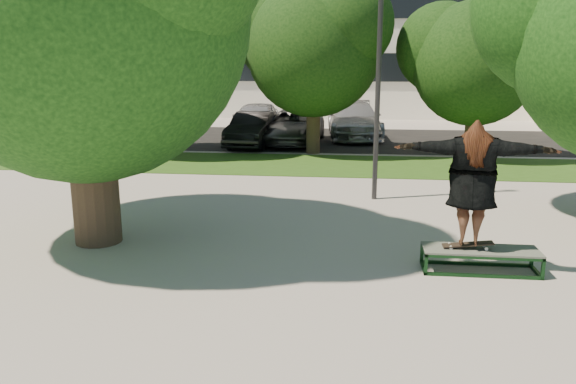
# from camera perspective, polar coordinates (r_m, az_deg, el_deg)

# --- Properties ---
(ground) EXTENTS (120.00, 120.00, 0.00)m
(ground) POSITION_cam_1_polar(r_m,az_deg,el_deg) (9.10, 3.46, -7.93)
(ground) COLOR #A29A95
(ground) RESTS_ON ground
(grass_strip) EXTENTS (30.00, 4.00, 0.02)m
(grass_strip) POSITION_cam_1_polar(r_m,az_deg,el_deg) (18.29, 8.25, 2.65)
(grass_strip) COLOR #254614
(grass_strip) RESTS_ON ground
(asphalt_strip) EXTENTS (40.00, 8.00, 0.01)m
(asphalt_strip) POSITION_cam_1_polar(r_m,az_deg,el_deg) (24.71, 5.53, 5.37)
(asphalt_strip) COLOR black
(asphalt_strip) RESTS_ON ground
(bg_tree_left) EXTENTS (5.28, 4.51, 5.77)m
(bg_tree_left) POSITION_cam_1_polar(r_m,az_deg,el_deg) (20.78, -13.53, 13.97)
(bg_tree_left) COLOR #38281E
(bg_tree_left) RESTS_ON ground
(bg_tree_mid) EXTENTS (5.76, 4.92, 6.24)m
(bg_tree_mid) POSITION_cam_1_polar(r_m,az_deg,el_deg) (20.64, 2.45, 15.10)
(bg_tree_mid) COLOR #38281E
(bg_tree_mid) RESTS_ON ground
(bg_tree_right) EXTENTS (5.04, 4.31, 5.43)m
(bg_tree_right) POSITION_cam_1_polar(r_m,az_deg,el_deg) (20.46, 18.33, 13.02)
(bg_tree_right) COLOR #38281E
(bg_tree_right) RESTS_ON ground
(lamppost) EXTENTS (0.25, 0.15, 6.11)m
(lamppost) POSITION_cam_1_polar(r_m,az_deg,el_deg) (13.50, 9.20, 12.42)
(lamppost) COLOR #2D2D30
(lamppost) RESTS_ON ground
(grind_box) EXTENTS (1.80, 0.60, 0.38)m
(grind_box) POSITION_cam_1_polar(r_m,az_deg,el_deg) (9.48, 18.92, -6.54)
(grind_box) COLOR black
(grind_box) RESTS_ON ground
(skater_rig) EXTENTS (2.47, 0.96, 2.04)m
(skater_rig) POSITION_cam_1_polar(r_m,az_deg,el_deg) (9.11, 18.23, 0.86)
(skater_rig) COLOR white
(skater_rig) RESTS_ON grind_box
(car_silver_a) EXTENTS (1.92, 4.71, 1.60)m
(car_silver_a) POSITION_cam_1_polar(r_m,az_deg,el_deg) (24.89, -3.25, 7.31)
(car_silver_a) COLOR #BCBCC1
(car_silver_a) RESTS_ON asphalt_strip
(car_dark) EXTENTS (1.72, 4.20, 1.35)m
(car_dark) POSITION_cam_1_polar(r_m,az_deg,el_deg) (22.49, -3.56, 6.38)
(car_dark) COLOR black
(car_dark) RESTS_ON asphalt_strip
(car_grey) EXTENTS (2.40, 4.98, 1.37)m
(car_grey) POSITION_cam_1_polar(r_m,az_deg,el_deg) (23.23, 0.52, 6.64)
(car_grey) COLOR slate
(car_grey) RESTS_ON asphalt_strip
(car_silver_b) EXTENTS (2.62, 5.56, 1.57)m
(car_silver_b) POSITION_cam_1_polar(r_m,az_deg,el_deg) (25.11, 6.74, 7.25)
(car_silver_b) COLOR #B4B3B8
(car_silver_b) RESTS_ON asphalt_strip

